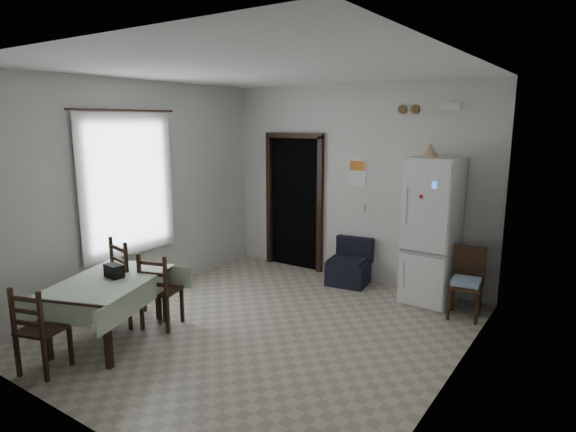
{
  "coord_description": "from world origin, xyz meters",
  "views": [
    {
      "loc": [
        3.18,
        -4.16,
        2.38
      ],
      "look_at": [
        0.0,
        0.5,
        1.25
      ],
      "focal_mm": 30.0,
      "sensor_mm": 36.0,
      "label": 1
    }
  ],
  "objects_px": {
    "fridge": "(432,231)",
    "dining_chair_near_head": "(42,328)",
    "corner_chair": "(466,284)",
    "dining_table": "(111,309)",
    "dining_chair_far_left": "(136,279)",
    "dining_chair_far_right": "(161,289)",
    "navy_seat": "(348,262)"
  },
  "relations": [
    {
      "from": "dining_chair_far_left",
      "to": "dining_chair_near_head",
      "type": "bearing_deg",
      "value": 112.62
    },
    {
      "from": "fridge",
      "to": "dining_table",
      "type": "xyz_separation_m",
      "value": [
        -2.51,
        -3.09,
        -0.61
      ]
    },
    {
      "from": "dining_chair_far_left",
      "to": "dining_chair_far_right",
      "type": "height_order",
      "value": "dining_chair_far_left"
    },
    {
      "from": "dining_chair_far_left",
      "to": "dining_chair_near_head",
      "type": "distance_m",
      "value": 1.31
    },
    {
      "from": "fridge",
      "to": "dining_chair_near_head",
      "type": "xyz_separation_m",
      "value": [
        -2.45,
        -3.88,
        -0.52
      ]
    },
    {
      "from": "dining_table",
      "to": "corner_chair",
      "type": "bearing_deg",
      "value": 22.22
    },
    {
      "from": "navy_seat",
      "to": "dining_chair_near_head",
      "type": "height_order",
      "value": "dining_chair_near_head"
    },
    {
      "from": "navy_seat",
      "to": "dining_chair_near_head",
      "type": "relative_size",
      "value": 0.77
    },
    {
      "from": "fridge",
      "to": "dining_chair_far_left",
      "type": "bearing_deg",
      "value": -134.69
    },
    {
      "from": "dining_chair_far_right",
      "to": "fridge",
      "type": "bearing_deg",
      "value": -149.79
    },
    {
      "from": "corner_chair",
      "to": "dining_chair_near_head",
      "type": "relative_size",
      "value": 0.98
    },
    {
      "from": "dining_chair_far_right",
      "to": "corner_chair",
      "type": "bearing_deg",
      "value": -159.31
    },
    {
      "from": "fridge",
      "to": "dining_chair_far_right",
      "type": "xyz_separation_m",
      "value": [
        -2.32,
        -2.54,
        -0.51
      ]
    },
    {
      "from": "fridge",
      "to": "dining_chair_far_right",
      "type": "distance_m",
      "value": 3.48
    },
    {
      "from": "dining_chair_far_right",
      "to": "dining_chair_near_head",
      "type": "bearing_deg",
      "value": 66.95
    },
    {
      "from": "dining_table",
      "to": "dining_chair_far_left",
      "type": "bearing_deg",
      "value": 90.42
    },
    {
      "from": "dining_chair_far_right",
      "to": "dining_chair_near_head",
      "type": "distance_m",
      "value": 1.35
    },
    {
      "from": "fridge",
      "to": "dining_chair_far_right",
      "type": "relative_size",
      "value": 2.13
    },
    {
      "from": "fridge",
      "to": "dining_table",
      "type": "distance_m",
      "value": 4.03
    },
    {
      "from": "dining_table",
      "to": "dining_chair_near_head",
      "type": "bearing_deg",
      "value": -105.93
    },
    {
      "from": "dining_chair_far_right",
      "to": "dining_chair_near_head",
      "type": "relative_size",
      "value": 1.03
    },
    {
      "from": "navy_seat",
      "to": "corner_chair",
      "type": "xyz_separation_m",
      "value": [
        1.74,
        -0.3,
        0.09
      ]
    },
    {
      "from": "corner_chair",
      "to": "dining_chair_far_right",
      "type": "relative_size",
      "value": 0.95
    },
    {
      "from": "navy_seat",
      "to": "dining_chair_far_right",
      "type": "xyz_separation_m",
      "value": [
        -1.12,
        -2.54,
        0.12
      ]
    },
    {
      "from": "dining_chair_near_head",
      "to": "corner_chair",
      "type": "bearing_deg",
      "value": -147.11
    },
    {
      "from": "fridge",
      "to": "dining_chair_near_head",
      "type": "relative_size",
      "value": 2.19
    },
    {
      "from": "fridge",
      "to": "navy_seat",
      "type": "distance_m",
      "value": 1.35
    },
    {
      "from": "corner_chair",
      "to": "dining_chair_far_right",
      "type": "height_order",
      "value": "dining_chair_far_right"
    },
    {
      "from": "dining_chair_far_left",
      "to": "corner_chair",
      "type": "bearing_deg",
      "value": -132.71
    },
    {
      "from": "fridge",
      "to": "navy_seat",
      "type": "bearing_deg",
      "value": -178.67
    },
    {
      "from": "fridge",
      "to": "corner_chair",
      "type": "bearing_deg",
      "value": -27.48
    },
    {
      "from": "dining_chair_near_head",
      "to": "dining_chair_far_right",
      "type": "bearing_deg",
      "value": -112.87
    }
  ]
}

